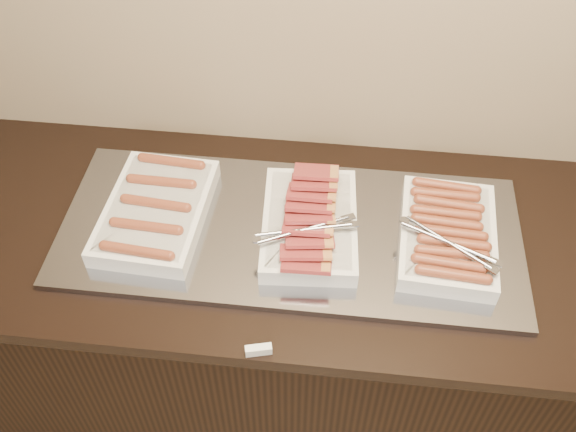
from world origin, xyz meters
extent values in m
cube|color=black|center=(0.00, 2.13, 0.43)|extent=(2.00, 0.70, 0.86)
cube|color=black|center=(0.00, 2.13, 0.88)|extent=(2.06, 0.76, 0.04)
cube|color=gray|center=(-0.03, 2.13, 0.91)|extent=(1.20, 0.50, 0.02)
cube|color=white|center=(-0.38, 2.13, 0.95)|extent=(0.27, 0.39, 0.05)
cylinder|color=brown|center=(-0.38, 1.97, 0.98)|extent=(0.17, 0.04, 0.03)
cylinder|color=brown|center=(-0.38, 2.05, 0.98)|extent=(0.17, 0.03, 0.03)
cylinder|color=brown|center=(-0.38, 2.13, 0.98)|extent=(0.17, 0.04, 0.03)
cylinder|color=brown|center=(-0.38, 2.21, 0.98)|extent=(0.17, 0.03, 0.03)
cylinder|color=brown|center=(-0.37, 2.29, 0.98)|extent=(0.17, 0.04, 0.03)
cube|color=white|center=(0.02, 2.13, 0.95)|extent=(0.26, 0.37, 0.05)
cube|color=#AF3843|center=(0.03, 1.99, 0.97)|extent=(0.12, 0.09, 0.04)
cube|color=#AF3843|center=(0.02, 2.02, 0.97)|extent=(0.13, 0.10, 0.04)
cube|color=#AF3843|center=(0.03, 2.06, 0.98)|extent=(0.13, 0.10, 0.04)
cube|color=#AF3843|center=(0.02, 2.09, 0.98)|extent=(0.12, 0.09, 0.04)
cube|color=#AF3843|center=(0.02, 2.13, 0.98)|extent=(0.13, 0.10, 0.04)
cube|color=#AF3843|center=(0.02, 2.17, 0.99)|extent=(0.12, 0.09, 0.04)
cube|color=#AF3843|center=(0.02, 2.20, 0.99)|extent=(0.12, 0.09, 0.04)
cube|color=#AF3843|center=(0.02, 2.24, 0.99)|extent=(0.12, 0.09, 0.04)
cube|color=#AF3843|center=(0.03, 2.27, 0.99)|extent=(0.12, 0.09, 0.04)
cube|color=white|center=(0.37, 2.13, 0.95)|extent=(0.26, 0.37, 0.05)
cylinder|color=brown|center=(0.37, 1.98, 0.98)|extent=(0.16, 0.04, 0.03)
cylinder|color=brown|center=(0.37, 2.02, 0.98)|extent=(0.16, 0.04, 0.03)
cylinder|color=brown|center=(0.38, 2.05, 0.98)|extent=(0.16, 0.03, 0.03)
cylinder|color=brown|center=(0.38, 2.08, 0.98)|extent=(0.16, 0.03, 0.03)
cylinder|color=brown|center=(0.38, 2.11, 0.98)|extent=(0.16, 0.04, 0.03)
cylinder|color=brown|center=(0.37, 2.15, 0.98)|extent=(0.16, 0.04, 0.03)
cylinder|color=brown|center=(0.37, 2.18, 0.98)|extent=(0.16, 0.03, 0.03)
cylinder|color=brown|center=(0.38, 2.21, 0.98)|extent=(0.16, 0.04, 0.03)
cylinder|color=brown|center=(0.37, 2.24, 0.98)|extent=(0.16, 0.03, 0.03)
cylinder|color=brown|center=(0.37, 2.28, 0.98)|extent=(0.16, 0.04, 0.03)
cube|color=white|center=(-0.06, 1.77, 0.91)|extent=(0.06, 0.03, 0.02)
camera|label=1|loc=(0.09, 1.04, 2.18)|focal=40.00mm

